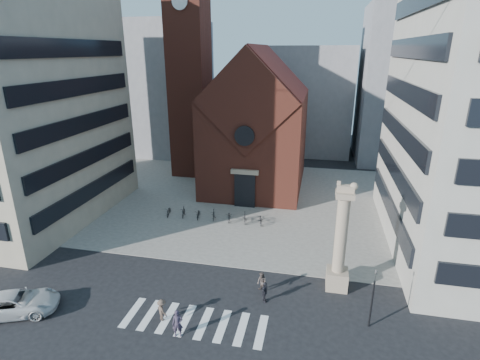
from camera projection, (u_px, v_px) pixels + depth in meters
name	position (u px, v px, depth m)	size (l,w,h in m)	color
ground	(200.00, 294.00, 28.12)	(120.00, 120.00, 0.00)	black
piazza	(248.00, 200.00, 45.65)	(46.00, 30.00, 0.05)	#9A948C
zebra_crossing	(195.00, 322.00, 25.24)	(10.20, 3.20, 0.01)	white
church	(257.00, 126.00, 48.61)	(12.00, 16.65, 18.00)	brown
campanile	(189.00, 62.00, 50.76)	(5.50, 5.50, 31.20)	brown
building_left	(0.00, 95.00, 37.81)	(18.00, 20.00, 26.00)	tan
bg_block_left	(159.00, 88.00, 65.38)	(16.00, 14.00, 22.00)	gray
bg_block_mid	(310.00, 100.00, 65.52)	(14.00, 12.00, 18.00)	gray
bg_block_right	(414.00, 86.00, 58.60)	(16.00, 14.00, 24.00)	gray
lion_column	(340.00, 248.00, 27.77)	(1.63, 1.60, 8.68)	tan
traffic_light	(373.00, 297.00, 24.07)	(0.13, 0.16, 4.30)	black
white_car	(15.00, 303.00, 25.84)	(2.60, 5.64, 1.57)	silver
pedestrian_0	(178.00, 324.00, 23.70)	(0.68, 0.45, 1.87)	#322A3A
pedestrian_1	(262.00, 282.00, 28.09)	(0.80, 0.62, 1.65)	#4E433E
pedestrian_2	(265.00, 292.00, 27.00)	(0.94, 0.39, 1.60)	black
pedestrian_3	(162.00, 310.00, 25.17)	(1.02, 0.59, 1.58)	#4E3E34
scooter_0	(169.00, 211.00, 41.23)	(0.65, 1.85, 0.97)	black
scooter_1	(183.00, 212.00, 40.87)	(0.51, 1.80, 1.08)	black
scooter_2	(198.00, 214.00, 40.55)	(0.65, 1.85, 0.97)	black
scooter_3	(214.00, 215.00, 40.20)	(0.51, 1.80, 1.08)	black
scooter_4	(229.00, 217.00, 39.88)	(0.65, 1.85, 0.97)	black
scooter_5	(245.00, 217.00, 39.52)	(0.51, 1.80, 1.08)	black
scooter_6	(261.00, 219.00, 39.20)	(0.65, 1.85, 0.97)	black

